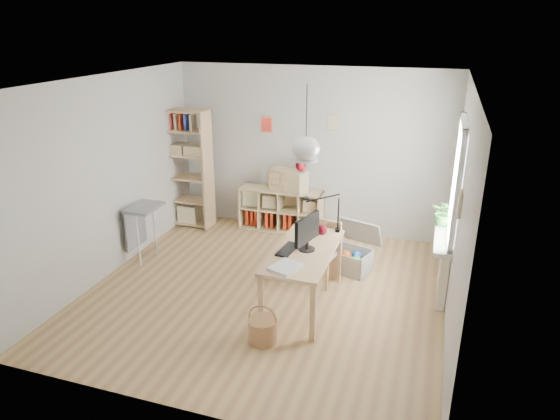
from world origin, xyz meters
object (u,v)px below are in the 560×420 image
(monitor, at_px, (307,231))
(storage_chest, at_px, (351,255))
(tall_bookshelf, at_px, (187,164))
(cube_shelf, at_px, (280,212))
(chair, at_px, (323,248))
(desk, at_px, (304,257))
(drawer_chest, at_px, (288,180))

(monitor, bearing_deg, storage_chest, 88.17)
(tall_bookshelf, distance_m, monitor, 3.26)
(cube_shelf, distance_m, chair, 1.90)
(desk, distance_m, tall_bookshelf, 3.27)
(tall_bookshelf, relative_size, monitor, 4.07)
(desk, xyz_separation_m, chair, (0.07, 0.69, -0.18))
(chair, bearing_deg, drawer_chest, 134.05)
(tall_bookshelf, distance_m, drawer_chest, 1.74)
(drawer_chest, bearing_deg, tall_bookshelf, -156.44)
(cube_shelf, bearing_deg, monitor, -64.58)
(storage_chest, height_order, monitor, monitor)
(storage_chest, bearing_deg, cube_shelf, 159.42)
(storage_chest, xyz_separation_m, monitor, (-0.35, -1.13, 0.78))
(chair, xyz_separation_m, monitor, (-0.04, -0.68, 0.52))
(chair, bearing_deg, monitor, -81.99)
(tall_bookshelf, distance_m, storage_chest, 3.20)
(drawer_chest, bearing_deg, cube_shelf, -179.98)
(desk, bearing_deg, chair, 83.86)
(chair, bearing_deg, tall_bookshelf, 166.39)
(desk, height_order, cube_shelf, desk)
(cube_shelf, distance_m, storage_chest, 1.78)
(monitor, xyz_separation_m, drawer_chest, (-0.91, 2.18, -0.10))
(monitor, distance_m, drawer_chest, 2.36)
(chair, distance_m, monitor, 0.85)
(tall_bookshelf, xyz_separation_m, storage_chest, (2.97, -0.80, -0.88))
(cube_shelf, height_order, tall_bookshelf, tall_bookshelf)
(cube_shelf, bearing_deg, chair, -54.50)
(storage_chest, bearing_deg, chair, -107.27)
(tall_bookshelf, xyz_separation_m, chair, (2.66, -1.26, -0.61))
(chair, distance_m, storage_chest, 0.61)
(drawer_chest, bearing_deg, storage_chest, -24.08)
(cube_shelf, xyz_separation_m, drawer_chest, (0.15, -0.04, 0.60))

